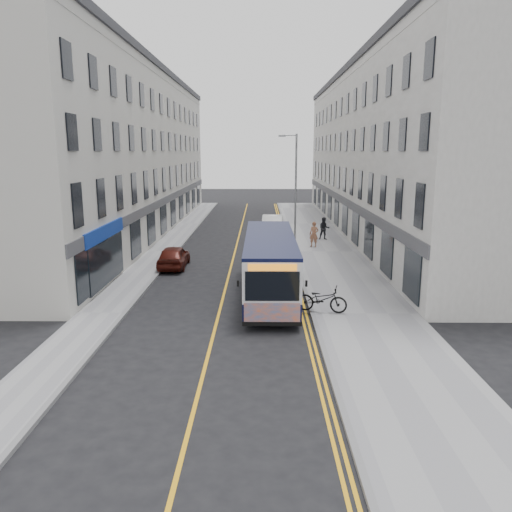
{
  "coord_description": "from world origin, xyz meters",
  "views": [
    {
      "loc": [
        1.81,
        -21.38,
        6.87
      ],
      "look_at": [
        1.55,
        3.46,
        1.6
      ],
      "focal_mm": 35.0,
      "sensor_mm": 36.0,
      "label": 1
    }
  ],
  "objects_px": {
    "streetlamp": "(295,186)",
    "city_bus": "(270,263)",
    "bicycle": "(322,299)",
    "pedestrian_near": "(314,234)",
    "car_white": "(272,225)",
    "pedestrian_far": "(324,229)",
    "car_maroon": "(174,257)"
  },
  "relations": [
    {
      "from": "car_white",
      "to": "car_maroon",
      "type": "height_order",
      "value": "car_white"
    },
    {
      "from": "streetlamp",
      "to": "pedestrian_far",
      "type": "bearing_deg",
      "value": 46.31
    },
    {
      "from": "streetlamp",
      "to": "pedestrian_near",
      "type": "relative_size",
      "value": 4.44
    },
    {
      "from": "bicycle",
      "to": "car_white",
      "type": "relative_size",
      "value": 0.46
    },
    {
      "from": "bicycle",
      "to": "pedestrian_far",
      "type": "bearing_deg",
      "value": 7.44
    },
    {
      "from": "city_bus",
      "to": "car_white",
      "type": "xyz_separation_m",
      "value": [
        0.51,
        18.11,
        -0.82
      ]
    },
    {
      "from": "bicycle",
      "to": "city_bus",
      "type": "bearing_deg",
      "value": 52.78
    },
    {
      "from": "car_maroon",
      "to": "car_white",
      "type": "bearing_deg",
      "value": -117.13
    },
    {
      "from": "bicycle",
      "to": "pedestrian_near",
      "type": "relative_size",
      "value": 1.19
    },
    {
      "from": "city_bus",
      "to": "car_maroon",
      "type": "height_order",
      "value": "city_bus"
    },
    {
      "from": "streetlamp",
      "to": "car_white",
      "type": "bearing_deg",
      "value": 103.68
    },
    {
      "from": "pedestrian_near",
      "to": "pedestrian_far",
      "type": "bearing_deg",
      "value": 91.48
    },
    {
      "from": "car_white",
      "to": "car_maroon",
      "type": "bearing_deg",
      "value": -112.77
    },
    {
      "from": "pedestrian_near",
      "to": "pedestrian_far",
      "type": "relative_size",
      "value": 1.04
    },
    {
      "from": "pedestrian_far",
      "to": "car_maroon",
      "type": "distance_m",
      "value": 13.52
    },
    {
      "from": "bicycle",
      "to": "car_white",
      "type": "xyz_separation_m",
      "value": [
        -1.66,
        20.88,
        0.09
      ]
    },
    {
      "from": "car_maroon",
      "to": "city_bus",
      "type": "bearing_deg",
      "value": 133.39
    },
    {
      "from": "streetlamp",
      "to": "car_white",
      "type": "relative_size",
      "value": 1.7
    },
    {
      "from": "pedestrian_far",
      "to": "streetlamp",
      "type": "bearing_deg",
      "value": -134.45
    },
    {
      "from": "pedestrian_near",
      "to": "car_maroon",
      "type": "relative_size",
      "value": 0.46
    },
    {
      "from": "city_bus",
      "to": "bicycle",
      "type": "bearing_deg",
      "value": -52.01
    },
    {
      "from": "city_bus",
      "to": "bicycle",
      "type": "relative_size",
      "value": 4.69
    },
    {
      "from": "car_white",
      "to": "pedestrian_near",
      "type": "bearing_deg",
      "value": -61.33
    },
    {
      "from": "pedestrian_far",
      "to": "bicycle",
      "type": "bearing_deg",
      "value": -98.11
    },
    {
      "from": "pedestrian_near",
      "to": "car_maroon",
      "type": "height_order",
      "value": "pedestrian_near"
    },
    {
      "from": "car_white",
      "to": "bicycle",
      "type": "bearing_deg",
      "value": -81.61
    },
    {
      "from": "pedestrian_near",
      "to": "streetlamp",
      "type": "bearing_deg",
      "value": -169.17
    },
    {
      "from": "streetlamp",
      "to": "pedestrian_far",
      "type": "xyz_separation_m",
      "value": [
        2.51,
        2.62,
        -3.4
      ]
    },
    {
      "from": "city_bus",
      "to": "car_white",
      "type": "distance_m",
      "value": 18.14
    },
    {
      "from": "pedestrian_near",
      "to": "car_white",
      "type": "height_order",
      "value": "pedestrian_near"
    },
    {
      "from": "streetlamp",
      "to": "city_bus",
      "type": "height_order",
      "value": "streetlamp"
    },
    {
      "from": "streetlamp",
      "to": "car_white",
      "type": "distance_m",
      "value": 7.03
    }
  ]
}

